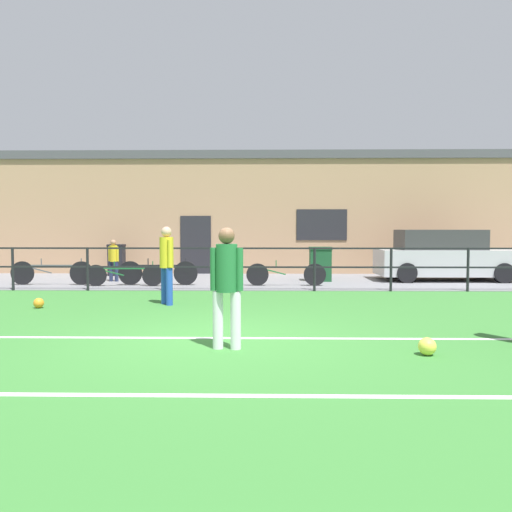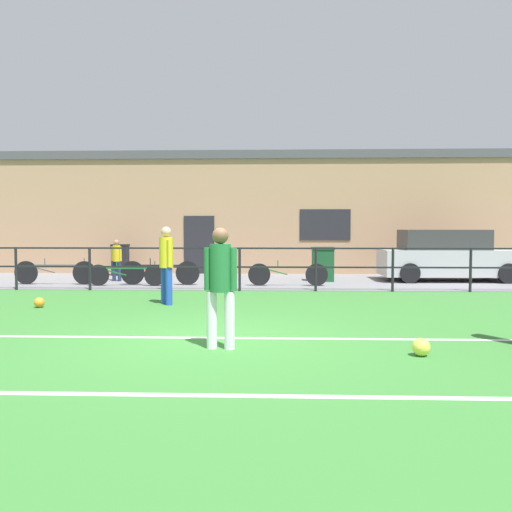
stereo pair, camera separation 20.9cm
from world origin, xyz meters
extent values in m
cube|color=#387A33|center=(0.00, 0.00, -0.02)|extent=(60.00, 44.00, 0.04)
cube|color=white|center=(0.00, 0.14, 0.00)|extent=(36.00, 0.11, 0.00)
cube|color=white|center=(0.00, -2.54, 0.00)|extent=(36.00, 0.11, 0.00)
cube|color=slate|center=(0.00, 8.50, 0.01)|extent=(48.00, 5.00, 0.02)
cylinder|color=black|center=(-6.00, 6.00, 0.57)|extent=(0.07, 0.07, 1.15)
cylinder|color=black|center=(-4.00, 6.00, 0.57)|extent=(0.07, 0.07, 1.15)
cylinder|color=black|center=(-2.00, 6.00, 0.57)|extent=(0.07, 0.07, 1.15)
cylinder|color=black|center=(0.00, 6.00, 0.57)|extent=(0.07, 0.07, 1.15)
cylinder|color=black|center=(2.00, 6.00, 0.57)|extent=(0.07, 0.07, 1.15)
cylinder|color=black|center=(4.00, 6.00, 0.57)|extent=(0.07, 0.07, 1.15)
cylinder|color=black|center=(6.00, 6.00, 0.57)|extent=(0.07, 0.07, 1.15)
cube|color=black|center=(0.00, 6.00, 1.13)|extent=(36.00, 0.04, 0.04)
cube|color=black|center=(0.00, 6.00, 0.63)|extent=(36.00, 0.04, 0.04)
cube|color=tan|center=(0.00, 12.20, 2.07)|extent=(28.00, 2.40, 4.14)
cube|color=#232328|center=(-1.80, 10.98, 1.05)|extent=(1.10, 0.04, 2.10)
cube|color=#232328|center=(2.72, 10.98, 1.78)|extent=(1.80, 0.04, 1.10)
cube|color=#4C4C51|center=(0.00, 12.20, 4.29)|extent=(28.00, 2.56, 0.30)
cylinder|color=white|center=(0.06, -0.54, 0.39)|extent=(0.14, 0.14, 0.79)
cylinder|color=white|center=(0.31, -0.56, 0.39)|extent=(0.14, 0.14, 0.79)
cylinder|color=#237038|center=(0.19, -0.55, 1.11)|extent=(0.29, 0.29, 0.65)
sphere|color=brown|center=(0.19, -0.55, 1.55)|extent=(0.22, 0.22, 0.22)
cylinder|color=#237038|center=(0.01, -0.53, 1.10)|extent=(0.10, 0.10, 0.58)
cylinder|color=#237038|center=(0.36, -0.57, 1.10)|extent=(0.10, 0.10, 0.58)
cylinder|color=blue|center=(-1.35, 3.44, 0.40)|extent=(0.15, 0.15, 0.80)
cylinder|color=blue|center=(-1.49, 3.64, 0.40)|extent=(0.15, 0.15, 0.80)
cylinder|color=gold|center=(-1.42, 3.54, 1.13)|extent=(0.30, 0.30, 0.66)
sphere|color=tan|center=(-1.42, 3.54, 1.58)|extent=(0.23, 0.23, 0.23)
cylinder|color=gold|center=(-1.32, 3.39, 1.11)|extent=(0.10, 0.10, 0.59)
cylinder|color=gold|center=(-1.53, 3.69, 1.11)|extent=(0.10, 0.10, 0.59)
sphere|color=orange|center=(-3.98, 2.99, 0.11)|extent=(0.21, 0.21, 0.21)
sphere|color=#E5E04C|center=(2.82, -0.86, 0.12)|extent=(0.23, 0.23, 0.23)
cylinder|color=#232D4C|center=(-3.87, 8.20, 0.32)|extent=(0.11, 0.11, 0.61)
cylinder|color=#232D4C|center=(-4.06, 8.25, 0.32)|extent=(0.11, 0.11, 0.61)
cylinder|color=gold|center=(-3.97, 8.22, 0.88)|extent=(0.22, 0.22, 0.50)
sphere|color=#A37556|center=(-3.97, 8.22, 1.22)|extent=(0.17, 0.17, 0.17)
cylinder|color=gold|center=(-3.83, 8.19, 0.86)|extent=(0.08, 0.08, 0.45)
cylinder|color=gold|center=(-4.10, 8.26, 0.86)|extent=(0.08, 0.08, 0.45)
cube|color=#B7B7BC|center=(6.38, 8.75, 0.59)|extent=(4.23, 1.69, 0.81)
cube|color=#373738|center=(6.17, 8.75, 1.30)|extent=(2.54, 1.42, 0.62)
cylinder|color=black|center=(4.94, 7.94, 0.32)|extent=(0.60, 0.18, 0.60)
cylinder|color=black|center=(7.82, 7.94, 0.32)|extent=(0.60, 0.18, 0.60)
cylinder|color=black|center=(4.94, 9.57, 0.32)|extent=(0.60, 0.18, 0.60)
cylinder|color=black|center=(7.82, 9.57, 0.32)|extent=(0.60, 0.18, 0.60)
cylinder|color=black|center=(-4.08, 6.90, 0.32)|extent=(0.61, 0.04, 0.61)
cylinder|color=black|center=(-2.47, 6.90, 0.32)|extent=(0.61, 0.04, 0.61)
cube|color=#1E6633|center=(-3.27, 6.90, 0.52)|extent=(1.26, 0.04, 0.04)
cube|color=#1E6633|center=(-3.68, 6.90, 0.42)|extent=(0.79, 0.03, 0.22)
cylinder|color=#1E6633|center=(-3.56, 6.90, 0.62)|extent=(0.03, 0.03, 0.20)
cylinder|color=#1E6633|center=(-2.47, 6.90, 0.59)|extent=(0.03, 0.03, 0.28)
cylinder|color=black|center=(-6.32, 7.20, 0.36)|extent=(0.68, 0.04, 0.68)
cylinder|color=black|center=(-4.60, 7.20, 0.36)|extent=(0.68, 0.04, 0.68)
cube|color=#4C5156|center=(-5.46, 7.20, 0.58)|extent=(1.34, 0.04, 0.04)
cube|color=#4C5156|center=(-5.89, 7.20, 0.47)|extent=(0.84, 0.03, 0.25)
cylinder|color=#4C5156|center=(-5.76, 7.20, 0.68)|extent=(0.03, 0.03, 0.20)
cylinder|color=#4C5156|center=(-4.60, 7.20, 0.65)|extent=(0.03, 0.03, 0.28)
cylinder|color=black|center=(0.48, 7.10, 0.34)|extent=(0.63, 0.04, 0.63)
cylinder|color=black|center=(2.11, 7.10, 0.34)|extent=(0.63, 0.04, 0.63)
cube|color=#1E6633|center=(1.30, 7.10, 0.54)|extent=(1.27, 0.04, 0.04)
cube|color=#1E6633|center=(0.89, 7.10, 0.44)|extent=(0.80, 0.03, 0.23)
cylinder|color=#1E6633|center=(1.01, 7.10, 0.64)|extent=(0.03, 0.03, 0.20)
cylinder|color=#1E6633|center=(2.11, 7.10, 0.61)|extent=(0.03, 0.03, 0.28)
cylinder|color=black|center=(-3.19, 7.20, 0.36)|extent=(0.69, 0.04, 0.69)
cylinder|color=black|center=(-1.59, 7.20, 0.36)|extent=(0.69, 0.04, 0.69)
cube|color=black|center=(-2.39, 7.20, 0.59)|extent=(1.25, 0.04, 0.04)
cube|color=black|center=(-2.79, 7.20, 0.48)|extent=(0.78, 0.03, 0.25)
cylinder|color=black|center=(-2.67, 7.20, 0.69)|extent=(0.03, 0.03, 0.20)
cylinder|color=black|center=(-1.59, 7.20, 0.66)|extent=(0.03, 0.03, 0.28)
cube|color=#194C28|center=(2.41, 8.44, 0.51)|extent=(0.64, 0.54, 0.97)
cube|color=#143D20|center=(2.41, 8.44, 1.03)|extent=(0.68, 0.58, 0.08)
cube|color=black|center=(-4.45, 10.20, 0.52)|extent=(0.52, 0.44, 1.00)
cube|color=black|center=(-4.45, 10.20, 1.06)|extent=(0.55, 0.47, 0.08)
camera|label=1|loc=(0.72, -7.54, 1.65)|focal=36.26mm
camera|label=2|loc=(0.93, -7.53, 1.65)|focal=36.26mm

